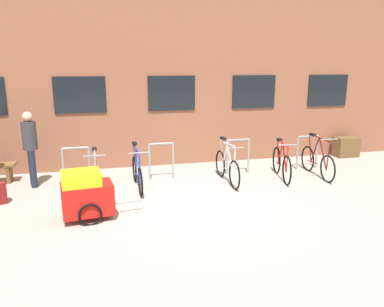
# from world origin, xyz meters

# --- Properties ---
(ground_plane) EXTENTS (42.00, 42.00, 0.00)m
(ground_plane) POSITION_xyz_m (0.00, 0.00, 0.00)
(ground_plane) COLOR #9E998E
(storefront_building) EXTENTS (28.00, 6.25, 6.29)m
(storefront_building) POSITION_xyz_m (-0.00, 6.30, 3.14)
(storefront_building) COLOR brown
(storefront_building) RESTS_ON ground
(bike_rack) EXTENTS (6.64, 0.05, 0.92)m
(bike_rack) POSITION_xyz_m (0.47, 1.90, 0.56)
(bike_rack) COLOR gray
(bike_rack) RESTS_ON ground
(bicycle_blue) EXTENTS (0.44, 1.74, 1.02)m
(bicycle_blue) POSITION_xyz_m (-1.18, 1.35, 0.37)
(bicycle_blue) COLOR black
(bicycle_blue) RESTS_ON ground
(bicycle_silver) EXTENTS (0.44, 1.62, 0.97)m
(bicycle_silver) POSITION_xyz_m (-2.09, 1.23, 0.37)
(bicycle_silver) COLOR black
(bicycle_silver) RESTS_ON ground
(bicycle_red) EXTENTS (0.51, 1.66, 0.97)m
(bicycle_red) POSITION_xyz_m (2.37, 1.24, 0.38)
(bicycle_red) COLOR black
(bicycle_red) RESTS_ON ground
(bicycle_maroon) EXTENTS (0.44, 1.71, 1.07)m
(bicycle_maroon) POSITION_xyz_m (3.35, 1.21, 0.38)
(bicycle_maroon) COLOR black
(bicycle_maroon) RESTS_ON ground
(bicycle_white) EXTENTS (0.44, 1.72, 1.06)m
(bicycle_white) POSITION_xyz_m (0.96, 1.26, 0.38)
(bicycle_white) COLOR black
(bicycle_white) RESTS_ON ground
(bike_trailer) EXTENTS (1.48, 0.75, 0.92)m
(bike_trailer) POSITION_xyz_m (-2.25, -0.19, 0.47)
(bike_trailer) COLOR red
(bike_trailer) RESTS_ON ground
(person_by_bench) EXTENTS (0.32, 0.35, 1.74)m
(person_by_bench) POSITION_xyz_m (-3.51, 2.06, 1.00)
(person_by_bench) COLOR #1E2338
(person_by_bench) RESTS_ON ground
(planter_box) EXTENTS (0.70, 0.44, 0.60)m
(planter_box) POSITION_xyz_m (5.38, 2.85, 0.30)
(planter_box) COLOR brown
(planter_box) RESTS_ON ground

